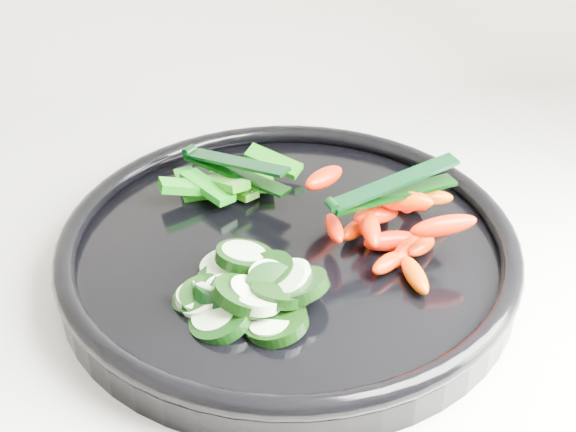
{
  "coord_description": "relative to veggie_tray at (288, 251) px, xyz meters",
  "views": [
    {
      "loc": [
        -0.35,
        1.14,
        1.35
      ],
      "look_at": [
        -0.32,
        1.67,
        0.99
      ],
      "focal_mm": 50.0,
      "sensor_mm": 36.0,
      "label": 1
    }
  ],
  "objects": [
    {
      "name": "carrot_pile",
      "position": [
        0.08,
        0.01,
        0.02
      ],
      "size": [
        0.14,
        0.15,
        0.06
      ],
      "color": "#EA4600",
      "rests_on": "veggie_tray"
    },
    {
      "name": "tong_carrot",
      "position": [
        0.08,
        0.0,
        0.05
      ],
      "size": [
        0.11,
        0.05,
        0.02
      ],
      "color": "black",
      "rests_on": "carrot_pile"
    },
    {
      "name": "tong_pepper",
      "position": [
        -0.04,
        0.09,
        0.03
      ],
      "size": [
        0.1,
        0.08,
        0.02
      ],
      "color": "black",
      "rests_on": "pepper_pile"
    },
    {
      "name": "cucumber_pile",
      "position": [
        -0.04,
        -0.06,
        0.01
      ],
      "size": [
        0.13,
        0.13,
        0.04
      ],
      "color": "black",
      "rests_on": "veggie_tray"
    },
    {
      "name": "veggie_tray",
      "position": [
        0.0,
        0.0,
        0.0
      ],
      "size": [
        0.38,
        0.38,
        0.04
      ],
      "color": "black",
      "rests_on": "counter"
    },
    {
      "name": "pepper_pile",
      "position": [
        -0.05,
        0.09,
        0.01
      ],
      "size": [
        0.13,
        0.09,
        0.03
      ],
      "color": "#0D6C0A",
      "rests_on": "veggie_tray"
    }
  ]
}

